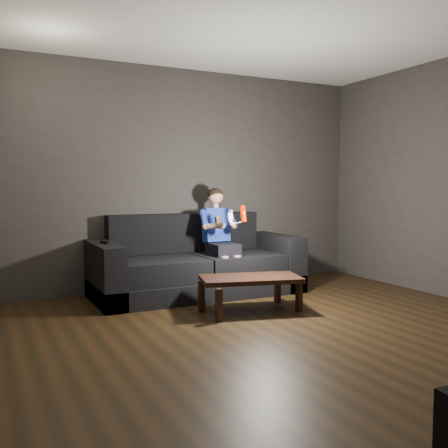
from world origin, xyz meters
TOP-DOWN VIEW (x-y plane):
  - floor at (0.00, 0.00)m, footprint 5.00×5.00m
  - back_wall at (0.00, 2.50)m, footprint 5.00×0.04m
  - sofa at (0.02, 2.03)m, footprint 2.40×1.04m
  - child at (0.30, 1.96)m, footprint 0.45×0.55m
  - wii_remote_red at (0.38, 1.54)m, footprint 0.06×0.08m
  - nunchuk_white at (0.22, 1.54)m, footprint 0.08×0.11m
  - wii_remote_black at (-1.06, 1.94)m, footprint 0.08×0.15m
  - coffee_table at (0.17, 1.00)m, footprint 1.08×0.73m

SIDE VIEW (x-z plane):
  - floor at x=0.00m, z-range 0.00..0.00m
  - sofa at x=0.02m, z-range -0.16..0.77m
  - coffee_table at x=0.17m, z-range 0.13..0.49m
  - wii_remote_black at x=-1.06m, z-range 0.65..0.68m
  - child at x=0.30m, z-range 0.20..1.31m
  - nunchuk_white at x=0.22m, z-range 0.85..1.01m
  - wii_remote_red at x=0.38m, z-range 0.87..1.05m
  - back_wall at x=0.00m, z-range 0.00..2.70m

